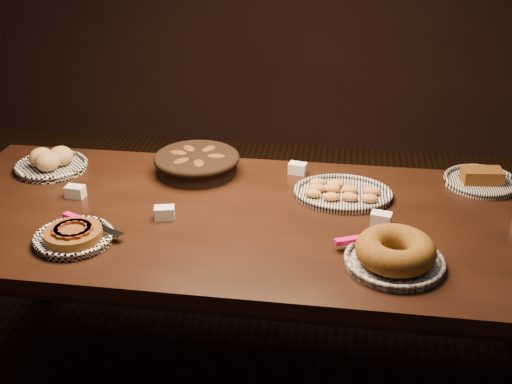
# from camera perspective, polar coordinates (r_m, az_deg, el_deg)

# --- Properties ---
(ground) EXTENTS (5.00, 5.00, 0.00)m
(ground) POSITION_cam_1_polar(r_m,az_deg,el_deg) (2.73, 0.20, -16.06)
(ground) COLOR black
(ground) RESTS_ON ground
(buffet_table) EXTENTS (2.40, 1.00, 0.75)m
(buffet_table) POSITION_cam_1_polar(r_m,az_deg,el_deg) (2.33, 0.23, -3.74)
(buffet_table) COLOR black
(buffet_table) RESTS_ON ground
(apple_tart_plate) EXTENTS (0.30, 0.27, 0.05)m
(apple_tart_plate) POSITION_cam_1_polar(r_m,az_deg,el_deg) (2.22, -15.89, -3.75)
(apple_tart_plate) COLOR white
(apple_tart_plate) RESTS_ON buffet_table
(madeleine_platter) EXTENTS (0.37, 0.30, 0.04)m
(madeleine_platter) POSITION_cam_1_polar(r_m,az_deg,el_deg) (2.44, 7.64, -0.06)
(madeleine_platter) COLOR black
(madeleine_platter) RESTS_ON buffet_table
(bundt_cake_plate) EXTENTS (0.35, 0.34, 0.10)m
(bundt_cake_plate) POSITION_cam_1_polar(r_m,az_deg,el_deg) (2.04, 12.24, -5.38)
(bundt_cake_plate) COLOR black
(bundt_cake_plate) RESTS_ON buffet_table
(croissant_basket) EXTENTS (0.40, 0.40, 0.09)m
(croissant_basket) POSITION_cam_1_polar(r_m,az_deg,el_deg) (2.61, -5.29, 2.69)
(croissant_basket) COLOR black
(croissant_basket) RESTS_ON buffet_table
(bread_roll_plate) EXTENTS (0.29, 0.29, 0.09)m
(bread_roll_plate) POSITION_cam_1_polar(r_m,az_deg,el_deg) (2.77, -17.78, 2.55)
(bread_roll_plate) COLOR white
(bread_roll_plate) RESTS_ON buffet_table
(loaf_plate) EXTENTS (0.29, 0.29, 0.07)m
(loaf_plate) POSITION_cam_1_polar(r_m,az_deg,el_deg) (2.66, 19.39, 1.02)
(loaf_plate) COLOR black
(loaf_plate) RESTS_ON buffet_table
(tent_cards) EXTENTS (1.71, 0.50, 0.04)m
(tent_cards) POSITION_cam_1_polar(r_m,az_deg,el_deg) (2.35, 2.60, -0.81)
(tent_cards) COLOR white
(tent_cards) RESTS_ON buffet_table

